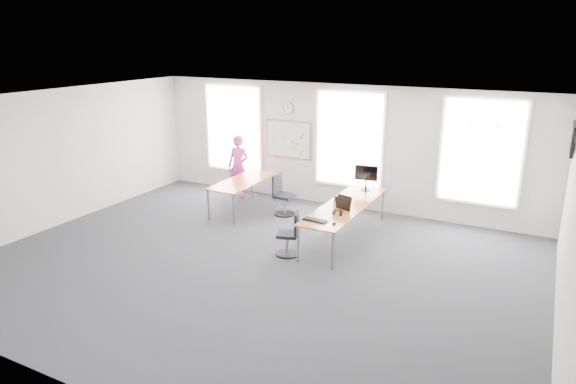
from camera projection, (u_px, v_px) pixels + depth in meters
The scene contains 24 objects.
floor at pixel (255, 264), 9.55m from camera, with size 10.00×10.00×0.00m, color #25252A.
ceiling at pixel (251, 103), 8.68m from camera, with size 10.00×10.00×0.00m, color silver.
wall_back at pixel (338, 146), 12.51m from camera, with size 10.00×10.00×0.00m, color silver.
wall_front at pixel (67, 277), 5.72m from camera, with size 10.00×10.00×0.00m, color silver.
wall_left at pixel (59, 158), 11.32m from camera, with size 10.00×10.00×0.00m, color silver.
wall_right at pixel (570, 236), 6.91m from camera, with size 10.00×10.00×0.00m, color silver.
window_left at pixel (234, 128), 13.75m from camera, with size 1.60×0.06×2.20m, color white.
window_mid at pixel (349, 139), 12.29m from camera, with size 1.60×0.06×2.20m, color white.
window_right at pixel (481, 152), 10.97m from camera, with size 1.60×0.06×2.20m, color white.
desk_right at pixel (345, 207), 10.57m from camera, with size 0.82×3.08×0.75m.
desk_left at pixel (243, 183), 12.36m from camera, with size 0.82×2.04×0.75m.
chair_right at pixel (290, 236), 9.88m from camera, with size 0.49×0.49×0.86m.
chair_left at pixel (282, 197), 12.14m from camera, with size 0.51×0.51×0.95m.
person at pixel (238, 166), 13.37m from camera, with size 0.60×0.39×1.63m, color #ED379B.
whiteboard at pixel (288, 139), 13.07m from camera, with size 1.20×0.03×0.90m, color white.
wall_clock at pixel (288, 108), 12.83m from camera, with size 0.30×0.30×0.04m, color gray.
tv at pixel (573, 139), 9.25m from camera, with size 0.06×0.90×0.55m, color black.
keyboard at pixel (315, 220), 9.63m from camera, with size 0.47×0.17×0.02m, color black.
mouse at pixel (334, 223), 9.46m from camera, with size 0.07×0.11×0.04m, color black.
lens_cap at pixel (331, 218), 9.76m from camera, with size 0.06×0.06×0.01m, color black.
headphones at pixel (337, 213), 9.92m from camera, with size 0.19×0.10×0.11m.
laptop_sleeve at pixel (343, 203), 10.21m from camera, with size 0.36×0.28×0.28m.
paper_stack at pixel (342, 200), 10.67m from camera, with size 0.34×0.25×0.12m, color beige.
monitor at pixel (366, 175), 11.45m from camera, with size 0.52×0.21×0.57m.
Camera 1 is at (4.58, -7.47, 4.08)m, focal length 32.00 mm.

